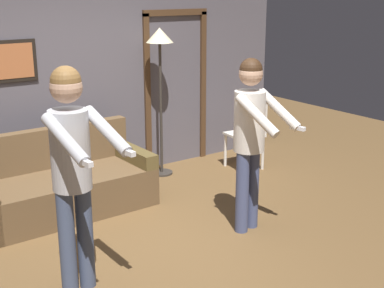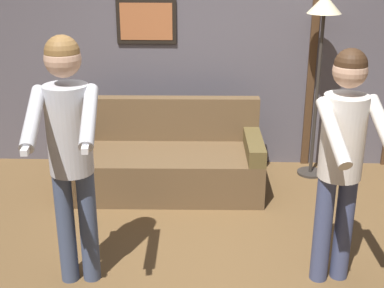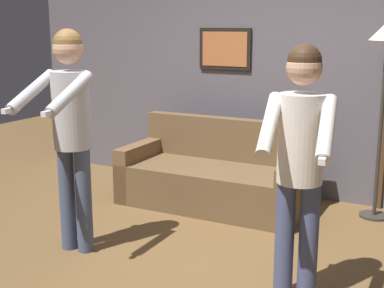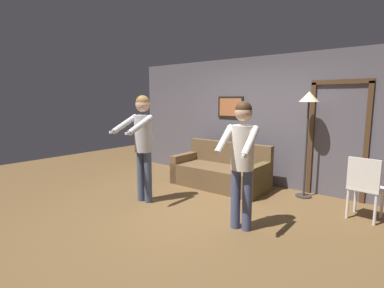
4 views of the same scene
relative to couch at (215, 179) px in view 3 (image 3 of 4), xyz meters
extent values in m
plane|color=brown|center=(0.38, -1.30, -0.28)|extent=(12.00, 12.00, 0.00)
cube|color=#57535A|center=(0.38, 0.75, 1.02)|extent=(6.40, 0.06, 2.60)
cube|color=black|center=(-0.23, 0.70, 1.30)|extent=(0.62, 0.02, 0.46)
cube|color=#AC6035|center=(-0.23, 0.69, 1.30)|extent=(0.54, 0.01, 0.38)
cube|color=brown|center=(0.00, -0.04, -0.07)|extent=(1.92, 0.89, 0.42)
cube|color=brown|center=(-0.01, 0.31, 0.37)|extent=(1.90, 0.18, 0.45)
cube|color=brown|center=(-0.87, -0.06, 0.01)|extent=(0.18, 0.85, 0.58)
cube|color=brown|center=(0.87, -0.03, 0.01)|extent=(0.18, 0.85, 0.58)
cylinder|color=#332D28|center=(1.53, 0.41, -0.27)|extent=(0.28, 0.28, 0.02)
cylinder|color=#332D28|center=(1.53, 0.41, 0.58)|extent=(0.04, 0.04, 1.68)
cylinder|color=#414E6B|center=(-0.59, -1.58, 0.16)|extent=(0.13, 0.13, 0.87)
cylinder|color=#414E6B|center=(-0.43, -1.56, 0.16)|extent=(0.13, 0.13, 0.87)
cylinder|color=#B2B2B7|center=(-0.51, -1.57, 0.90)|extent=(0.30, 0.30, 0.62)
sphere|color=tan|center=(-0.51, -1.57, 1.38)|extent=(0.24, 0.24, 0.24)
sphere|color=brown|center=(-0.51, -1.57, 1.42)|extent=(0.23, 0.23, 0.23)
cylinder|color=#B2B2B7|center=(-0.65, -1.84, 1.07)|extent=(0.15, 0.54, 0.30)
cube|color=white|center=(-0.62, -2.09, 0.96)|extent=(0.06, 0.15, 0.04)
cylinder|color=#B2B2B7|center=(-0.31, -1.80, 1.07)|extent=(0.15, 0.54, 0.30)
cube|color=white|center=(-0.28, -2.05, 0.96)|extent=(0.06, 0.15, 0.04)
cylinder|color=#424B71|center=(1.26, -1.51, 0.14)|extent=(0.13, 0.13, 0.83)
cylinder|color=#424B71|center=(1.42, -1.48, 0.14)|extent=(0.13, 0.13, 0.83)
cylinder|color=silver|center=(1.34, -1.50, 0.84)|extent=(0.30, 0.30, 0.59)
sphere|color=tan|center=(1.34, -1.50, 1.30)|extent=(0.23, 0.23, 0.23)
sphere|color=#382314|center=(1.34, -1.50, 1.34)|extent=(0.22, 0.22, 0.22)
cylinder|color=silver|center=(1.21, -1.74, 0.96)|extent=(0.18, 0.49, 0.36)
cylinder|color=silver|center=(1.55, -1.68, 0.96)|extent=(0.18, 0.49, 0.36)
cube|color=white|center=(1.59, -1.89, 0.82)|extent=(0.07, 0.15, 0.04)
camera|label=1|loc=(-1.98, -5.22, 2.07)|focal=50.00mm
camera|label=2|loc=(0.43, -4.92, 2.09)|focal=50.00mm
camera|label=3|loc=(2.32, -4.79, 1.56)|focal=50.00mm
camera|label=4|loc=(3.27, -4.91, 1.47)|focal=28.00mm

